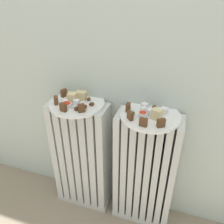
% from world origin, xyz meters
% --- Properties ---
extents(radiator_left, '(0.30, 0.13, 0.64)m').
position_xyz_m(radiator_left, '(-0.17, 0.28, 0.31)').
color(radiator_left, silver).
rests_on(radiator_left, ground_plane).
extents(radiator_right, '(0.30, 0.13, 0.64)m').
position_xyz_m(radiator_right, '(0.17, 0.28, 0.31)').
color(radiator_right, silver).
rests_on(radiator_right, ground_plane).
extents(plate_left, '(0.26, 0.26, 0.01)m').
position_xyz_m(plate_left, '(-0.17, 0.28, 0.64)').
color(plate_left, white).
rests_on(plate_left, radiator_left).
extents(plate_right, '(0.26, 0.26, 0.01)m').
position_xyz_m(plate_right, '(0.17, 0.28, 0.64)').
color(plate_right, white).
rests_on(plate_right, radiator_right).
extents(dark_cake_slice_left_0, '(0.03, 0.03, 0.04)m').
position_xyz_m(dark_cake_slice_left_0, '(-0.25, 0.32, 0.67)').
color(dark_cake_slice_left_0, '#56351E').
rests_on(dark_cake_slice_left_0, plate_left).
extents(dark_cake_slice_left_1, '(0.03, 0.03, 0.04)m').
position_xyz_m(dark_cake_slice_left_1, '(-0.25, 0.24, 0.67)').
color(dark_cake_slice_left_1, '#56351E').
rests_on(dark_cake_slice_left_1, plate_left).
extents(dark_cake_slice_left_2, '(0.03, 0.02, 0.04)m').
position_xyz_m(dark_cake_slice_left_2, '(-0.19, 0.19, 0.67)').
color(dark_cake_slice_left_2, '#56351E').
rests_on(dark_cake_slice_left_2, plate_left).
extents(dark_cake_slice_left_3, '(0.03, 0.03, 0.04)m').
position_xyz_m(dark_cake_slice_left_3, '(-0.11, 0.21, 0.67)').
color(dark_cake_slice_left_3, '#56351E').
rests_on(dark_cake_slice_left_3, plate_left).
extents(marble_cake_slice_left_0, '(0.04, 0.04, 0.05)m').
position_xyz_m(marble_cake_slice_left_0, '(-0.19, 0.28, 0.67)').
color(marble_cake_slice_left_0, beige).
rests_on(marble_cake_slice_left_0, plate_left).
extents(marble_cake_slice_left_1, '(0.05, 0.04, 0.04)m').
position_xyz_m(marble_cake_slice_left_1, '(-0.16, 0.31, 0.67)').
color(marble_cake_slice_left_1, beige).
rests_on(marble_cake_slice_left_1, plate_left).
extents(turkish_delight_left_0, '(0.03, 0.03, 0.02)m').
position_xyz_m(turkish_delight_left_0, '(-0.16, 0.26, 0.66)').
color(turkish_delight_left_0, white).
rests_on(turkish_delight_left_0, plate_left).
extents(turkish_delight_left_1, '(0.03, 0.03, 0.02)m').
position_xyz_m(turkish_delight_left_1, '(-0.21, 0.25, 0.66)').
color(turkish_delight_left_1, white).
rests_on(turkish_delight_left_1, plate_left).
extents(medjool_date_left_0, '(0.02, 0.03, 0.02)m').
position_xyz_m(medjool_date_left_0, '(-0.13, 0.31, 0.66)').
color(medjool_date_left_0, '#4C2814').
rests_on(medjool_date_left_0, plate_left).
extents(medjool_date_left_1, '(0.03, 0.03, 0.02)m').
position_xyz_m(medjool_date_left_1, '(-0.09, 0.27, 0.66)').
color(medjool_date_left_1, '#4C2814').
rests_on(medjool_date_left_1, plate_left).
extents(medjool_date_left_2, '(0.02, 0.03, 0.02)m').
position_xyz_m(medjool_date_left_2, '(-0.14, 0.22, 0.66)').
color(medjool_date_left_2, '#4C2814').
rests_on(medjool_date_left_2, plate_left).
extents(medjool_date_left_3, '(0.01, 0.03, 0.02)m').
position_xyz_m(medjool_date_left_3, '(-0.11, 0.24, 0.66)').
color(medjool_date_left_3, '#4C2814').
rests_on(medjool_date_left_3, plate_left).
extents(jam_bowl_left, '(0.05, 0.05, 0.02)m').
position_xyz_m(jam_bowl_left, '(-0.19, 0.22, 0.66)').
color(jam_bowl_left, white).
rests_on(jam_bowl_left, plate_left).
extents(dark_cake_slice_right_0, '(0.02, 0.03, 0.04)m').
position_xyz_m(dark_cake_slice_right_0, '(0.07, 0.28, 0.67)').
color(dark_cake_slice_right_0, '#56351E').
rests_on(dark_cake_slice_right_0, plate_right).
extents(dark_cake_slice_right_1, '(0.03, 0.03, 0.04)m').
position_xyz_m(dark_cake_slice_right_1, '(0.10, 0.21, 0.67)').
color(dark_cake_slice_right_1, '#56351E').
rests_on(dark_cake_slice_right_1, plate_right).
extents(dark_cake_slice_right_2, '(0.03, 0.02, 0.04)m').
position_xyz_m(dark_cake_slice_right_2, '(0.16, 0.18, 0.67)').
color(dark_cake_slice_right_2, '#56351E').
rests_on(dark_cake_slice_right_2, plate_right).
extents(dark_cake_slice_right_3, '(0.03, 0.03, 0.04)m').
position_xyz_m(dark_cake_slice_right_3, '(0.22, 0.20, 0.67)').
color(dark_cake_slice_right_3, '#56351E').
rests_on(dark_cake_slice_right_3, plate_right).
extents(marble_cake_slice_right_0, '(0.05, 0.04, 0.04)m').
position_xyz_m(marble_cake_slice_right_0, '(0.20, 0.25, 0.67)').
color(marble_cake_slice_right_0, beige).
rests_on(marble_cake_slice_right_0, plate_right).
extents(turkish_delight_right_0, '(0.04, 0.04, 0.03)m').
position_xyz_m(turkish_delight_right_0, '(0.17, 0.28, 0.66)').
color(turkish_delight_right_0, white).
rests_on(turkish_delight_right_0, plate_right).
extents(turkish_delight_right_1, '(0.03, 0.03, 0.03)m').
position_xyz_m(turkish_delight_right_1, '(0.14, 0.32, 0.66)').
color(turkish_delight_right_1, white).
rests_on(turkish_delight_right_1, plate_right).
extents(turkish_delight_right_2, '(0.03, 0.03, 0.03)m').
position_xyz_m(turkish_delight_right_2, '(0.22, 0.31, 0.66)').
color(turkish_delight_right_2, white).
rests_on(turkish_delight_right_2, plate_right).
extents(turkish_delight_right_3, '(0.03, 0.03, 0.02)m').
position_xyz_m(turkish_delight_right_3, '(0.14, 0.29, 0.66)').
color(turkish_delight_right_3, white).
rests_on(turkish_delight_right_3, plate_right).
extents(medjool_date_right_0, '(0.02, 0.03, 0.01)m').
position_xyz_m(medjool_date_right_0, '(0.10, 0.25, 0.66)').
color(medjool_date_right_0, '#4C2814').
rests_on(medjool_date_right_0, plate_right).
extents(medjool_date_right_1, '(0.02, 0.03, 0.02)m').
position_xyz_m(medjool_date_right_1, '(0.18, 0.33, 0.66)').
color(medjool_date_right_1, '#4C2814').
rests_on(medjool_date_right_1, plate_right).
extents(jam_bowl_right, '(0.04, 0.04, 0.02)m').
position_xyz_m(jam_bowl_right, '(0.14, 0.25, 0.66)').
color(jam_bowl_right, white).
rests_on(jam_bowl_right, plate_right).
extents(fork, '(0.06, 0.10, 0.00)m').
position_xyz_m(fork, '(-0.14, 0.27, 0.65)').
color(fork, silver).
rests_on(fork, plate_left).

